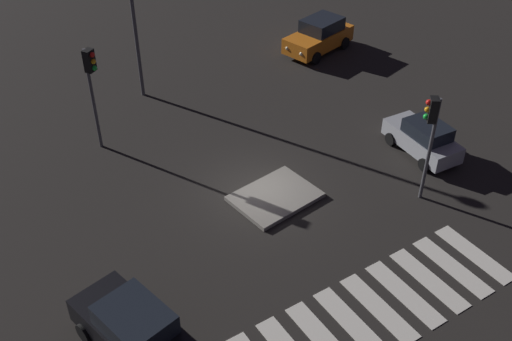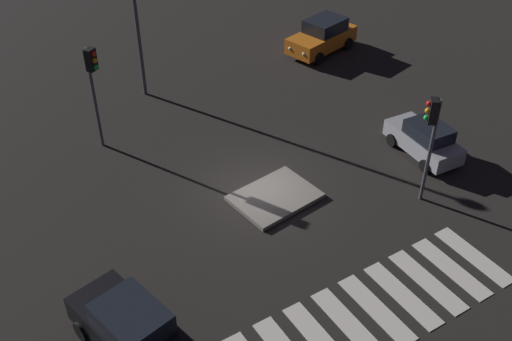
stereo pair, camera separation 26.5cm
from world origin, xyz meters
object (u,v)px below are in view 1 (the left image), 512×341
Objects in this scene: car_orange at (319,36)px; traffic_light_east at (431,124)px; car_black at (133,329)px; car_silver at (423,138)px; traffic_light_west at (91,75)px; traffic_island at (275,197)px.

car_orange is 1.01× the size of traffic_light_east.
car_silver is (14.93, 2.81, -0.13)m from car_black.
traffic_light_west reaches higher than car_silver.
car_silver reaches higher than traffic_island.
car_black is at bearing -154.39° from traffic_island.
traffic_light_east reaches higher than car_black.
car_orange is at bearing -74.02° from traffic_light_east.
car_black is (-17.44, -13.50, -0.02)m from car_orange.
traffic_island is 8.56m from car_black.
traffic_light_east is at bearing -99.52° from car_black.
car_silver is 0.79× the size of traffic_light_west.
traffic_light_west is at bearing -29.20° from car_black.
car_black is 1.20× the size of car_silver.
traffic_light_east is (4.86, -3.03, 3.37)m from traffic_island.
car_silver is (-2.51, -10.68, -0.15)m from car_orange.
car_orange reaches higher than car_black.
traffic_island is 0.74× the size of traffic_light_west.
traffic_light_east reaches higher than traffic_island.
car_black is 0.95× the size of traffic_light_west.
car_silver is 14.48m from traffic_light_west.
car_orange is at bearing 67.75° from traffic_light_west.
traffic_light_west reaches higher than car_orange.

